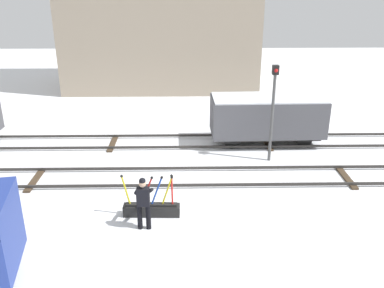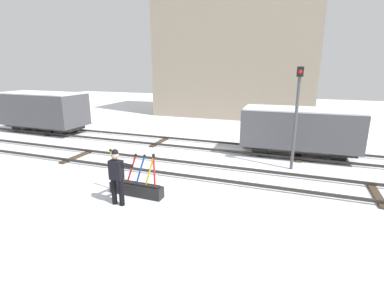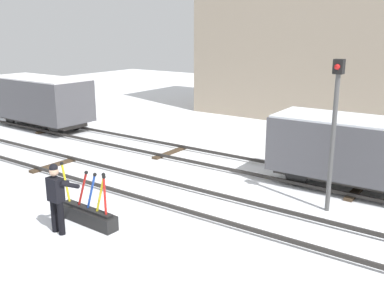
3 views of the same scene
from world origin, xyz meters
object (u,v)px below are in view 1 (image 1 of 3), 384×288
Objects in this scene: rail_worker at (143,200)px; signal_post at (273,104)px; switch_lever_frame at (152,208)px; freight_car_back_track at (267,117)px.

signal_post is at bearing 47.94° from rail_worker.
switch_lever_frame is 7.82m from freight_car_back_track.
rail_worker is at bearing -101.70° from switch_lever_frame.
rail_worker reaches higher than switch_lever_frame.
freight_car_back_track is at bearing 53.83° from switch_lever_frame.
freight_car_back_track is (0.19, 1.90, -1.15)m from signal_post.
signal_post is (4.74, 4.95, 1.46)m from rail_worker.
switch_lever_frame is 6.58m from signal_post.
freight_car_back_track reaches higher than switch_lever_frame.
signal_post reaches higher than switch_lever_frame.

